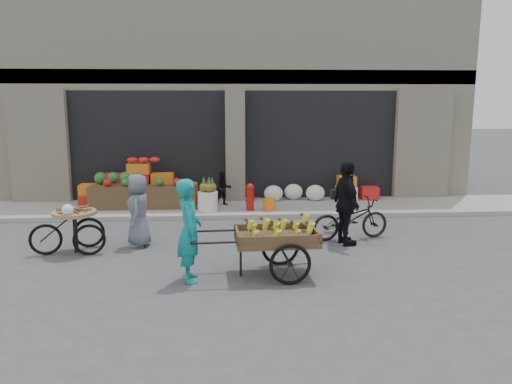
{
  "coord_description": "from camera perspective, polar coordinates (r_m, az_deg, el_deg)",
  "views": [
    {
      "loc": [
        -0.28,
        -9.17,
        2.99
      ],
      "look_at": [
        0.34,
        0.89,
        1.1
      ],
      "focal_mm": 35.0,
      "sensor_mm": 36.0,
      "label": 1
    }
  ],
  "objects": [
    {
      "name": "fire_hydrant",
      "position": [
        12.98,
        -0.69,
        -0.43
      ],
      "size": [
        0.22,
        0.22,
        0.71
      ],
      "color": "#A5140F",
      "rests_on": "sidewalk"
    },
    {
      "name": "vendor_woman",
      "position": [
        8.27,
        -7.63,
        -4.39
      ],
      "size": [
        0.48,
        0.67,
        1.72
      ],
      "primitive_type": "imported",
      "rotation": [
        0.0,
        0.0,
        1.68
      ],
      "color": "#108181",
      "rests_on": "ground"
    },
    {
      "name": "right_bay_goods",
      "position": [
        14.41,
        8.12,
        0.18
      ],
      "size": [
        3.35,
        0.6,
        0.7
      ],
      "color": "silver",
      "rests_on": "sidewalk"
    },
    {
      "name": "banana_cart",
      "position": [
        8.5,
        1.99,
        -4.91
      ],
      "size": [
        2.4,
        1.09,
        0.98
      ],
      "rotation": [
        0.0,
        0.0,
        0.05
      ],
      "color": "brown",
      "rests_on": "ground"
    },
    {
      "name": "orange_bucket",
      "position": [
        13.01,
        1.53,
        -1.46
      ],
      "size": [
        0.32,
        0.32,
        0.3
      ],
      "primitive_type": "cylinder",
      "color": "orange",
      "rests_on": "sidewalk"
    },
    {
      "name": "cyclist",
      "position": [
        10.4,
        10.29,
        -1.31
      ],
      "size": [
        0.62,
        1.09,
        1.74
      ],
      "primitive_type": "imported",
      "rotation": [
        0.0,
        0.0,
        1.77
      ],
      "color": "black",
      "rests_on": "ground"
    },
    {
      "name": "fruit_display",
      "position": [
        13.93,
        -12.59,
        0.77
      ],
      "size": [
        3.1,
        1.12,
        1.24
      ],
      "color": "red",
      "rests_on": "sidewalk"
    },
    {
      "name": "tricycle_cart",
      "position": [
        10.4,
        -20.03,
        -3.52
      ],
      "size": [
        1.46,
        1.03,
        0.95
      ],
      "rotation": [
        0.0,
        0.0,
        0.26
      ],
      "color": "#9E7F51",
      "rests_on": "ground"
    },
    {
      "name": "pineapple_bin",
      "position": [
        13.05,
        -5.53,
        -1.02
      ],
      "size": [
        0.52,
        0.52,
        0.5
      ],
      "primitive_type": "cylinder",
      "color": "silver",
      "rests_on": "sidewalk"
    },
    {
      "name": "vendor_grey",
      "position": [
        10.45,
        -13.31,
        -2.06
      ],
      "size": [
        0.53,
        0.76,
        1.5
      ],
      "primitive_type": "imported",
      "rotation": [
        0.0,
        0.0,
        -1.5
      ],
      "color": "slate",
      "rests_on": "ground"
    },
    {
      "name": "building",
      "position": [
        17.21,
        -2.66,
        11.87
      ],
      "size": [
        14.0,
        6.45,
        7.0
      ],
      "color": "beige",
      "rests_on": "ground"
    },
    {
      "name": "bicycle",
      "position": [
        10.92,
        10.74,
        -3.03
      ],
      "size": [
        1.8,
        0.92,
        0.9
      ],
      "primitive_type": "imported",
      "rotation": [
        0.0,
        0.0,
        1.77
      ],
      "color": "black",
      "rests_on": "ground"
    },
    {
      "name": "ground",
      "position": [
        9.65,
        -1.71,
        -7.43
      ],
      "size": [
        80.0,
        80.0,
        0.0
      ],
      "primitive_type": "plane",
      "color": "#424244",
      "rests_on": "ground"
    },
    {
      "name": "seated_person",
      "position": [
        13.59,
        -3.77,
        0.4
      ],
      "size": [
        0.51,
        0.43,
        0.93
      ],
      "primitive_type": "imported",
      "rotation": [
        0.0,
        0.0,
        0.17
      ],
      "color": "black",
      "rests_on": "sidewalk"
    },
    {
      "name": "sidewalk",
      "position": [
        13.6,
        -2.27,
        -1.84
      ],
      "size": [
        18.0,
        2.2,
        0.12
      ],
      "primitive_type": "cube",
      "color": "gray",
      "rests_on": "ground"
    }
  ]
}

